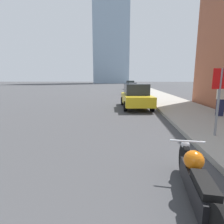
% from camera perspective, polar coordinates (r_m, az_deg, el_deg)
% --- Properties ---
extents(sidewalk, '(3.34, 240.00, 0.15)m').
position_cam_1_polar(sidewalk, '(38.08, 10.35, 7.54)').
color(sidewalk, '#9E998E').
rests_on(sidewalk, ground_plane).
extents(distant_tower, '(19.54, 19.54, 74.89)m').
position_cam_1_polar(distant_tower, '(112.15, 0.18, 28.89)').
color(distant_tower, '#8CA5BC').
rests_on(distant_tower, ground_plane).
extents(motorcycle, '(0.62, 2.37, 0.77)m').
position_cam_1_polar(motorcycle, '(3.06, 25.90, -19.70)').
color(motorcycle, black).
rests_on(motorcycle, ground_plane).
extents(parked_car_yellow, '(2.12, 4.49, 1.61)m').
position_cam_1_polar(parked_car_yellow, '(11.88, 7.79, 5.14)').
color(parked_car_yellow, gold).
rests_on(parked_car_yellow, ground_plane).
extents(parked_car_silver, '(2.10, 4.38, 1.53)m').
position_cam_1_polar(parked_car_silver, '(24.01, 6.44, 7.76)').
color(parked_car_silver, '#BCBCC1').
rests_on(parked_car_silver, ground_plane).
extents(parked_car_green, '(2.08, 4.45, 1.74)m').
position_cam_1_polar(parked_car_green, '(35.86, 5.90, 8.75)').
color(parked_car_green, '#1E6B33').
rests_on(parked_car_green, ground_plane).
extents(stop_sign, '(0.57, 0.26, 2.05)m').
position_cam_1_polar(stop_sign, '(6.19, 31.68, 5.97)').
color(stop_sign, slate).
rests_on(stop_sign, sidewalk).
extents(pedestrian, '(0.36, 0.24, 1.68)m').
position_cam_1_polar(pedestrian, '(9.87, 32.03, 3.87)').
color(pedestrian, '#1E2347').
rests_on(pedestrian, sidewalk).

